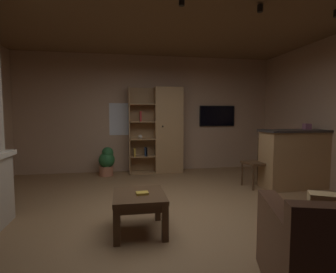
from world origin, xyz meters
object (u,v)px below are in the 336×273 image
dining_chair (260,159)px  wall_mounted_tv (217,116)px  bookshelf_cabinet (165,131)px  potted_floor_plant (107,161)px  tissue_box (307,126)px  kitchen_bar_counter (299,159)px  coffee_table (139,201)px  table_book_0 (142,193)px

dining_chair → wall_mounted_tv: size_ratio=1.01×
bookshelf_cabinet → potted_floor_plant: size_ratio=3.12×
tissue_box → kitchen_bar_counter: bearing=-155.9°
coffee_table → dining_chair: 2.84m
coffee_table → table_book_0: 0.11m
kitchen_bar_counter → dining_chair: size_ratio=1.58×
tissue_box → potted_floor_plant: size_ratio=0.19×
bookshelf_cabinet → coffee_table: bookshelf_cabinet is taller
kitchen_bar_counter → wall_mounted_tv: size_ratio=1.60×
table_book_0 → potted_floor_plant: 3.06m
tissue_box → coffee_table: (-3.29, -1.45, -0.79)m
kitchen_bar_counter → potted_floor_plant: (-3.62, 1.62, -0.22)m
bookshelf_cabinet → dining_chair: (1.56, -1.59, -0.46)m
wall_mounted_tv → tissue_box: bearing=-59.9°
coffee_table → dining_chair: size_ratio=0.73×
table_book_0 → tissue_box: bearing=24.3°
bookshelf_cabinet → potted_floor_plant: bearing=-173.8°
table_book_0 → potted_floor_plant: size_ratio=0.22×
bookshelf_cabinet → wall_mounted_tv: bearing=8.7°
coffee_table → potted_floor_plant: potted_floor_plant is taller
wall_mounted_tv → dining_chair: bearing=-84.1°
coffee_table → wall_mounted_tv: (2.19, 3.34, 0.98)m
bookshelf_cabinet → coffee_table: size_ratio=3.01×
table_book_0 → wall_mounted_tv: (2.16, 3.36, 0.88)m
tissue_box → wall_mounted_tv: size_ratio=0.13×
coffee_table → tissue_box: bearing=23.8°
table_book_0 → dining_chair: bearing=33.5°
kitchen_bar_counter → potted_floor_plant: bearing=155.9°
bookshelf_cabinet → dining_chair: 2.28m
potted_floor_plant → dining_chair: bearing=-26.4°
table_book_0 → wall_mounted_tv: 4.09m
coffee_table → table_book_0: bearing=-33.8°
tissue_box → coffee_table: 3.68m
wall_mounted_tv → potted_floor_plant: bearing=-172.5°
kitchen_bar_counter → dining_chair: 0.73m
tissue_box → potted_floor_plant: 4.20m
bookshelf_cabinet → wall_mounted_tv: (1.38, 0.21, 0.35)m
tissue_box → table_book_0: size_ratio=0.86×
wall_mounted_tv → bookshelf_cabinet: bearing=-171.3°
bookshelf_cabinet → kitchen_bar_counter: bookshelf_cabinet is taller
bookshelf_cabinet → wall_mounted_tv: bookshelf_cabinet is taller
wall_mounted_tv → coffee_table: bearing=-123.3°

